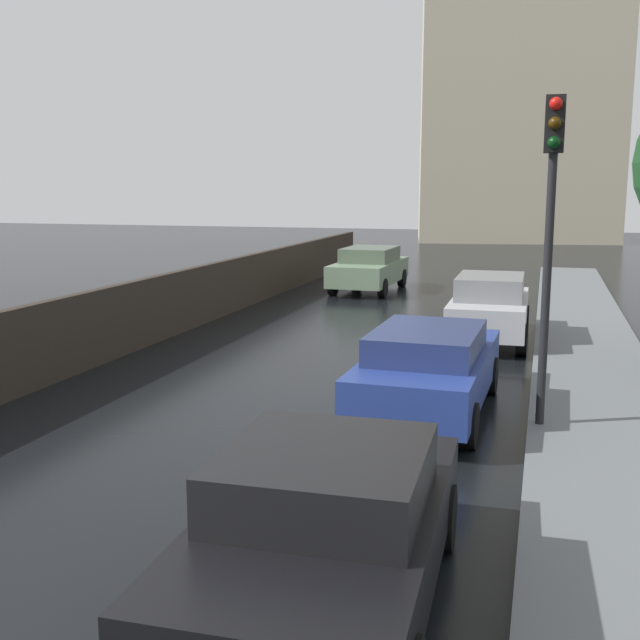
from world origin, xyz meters
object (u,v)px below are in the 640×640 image
at_px(car_green_far_ahead, 369,268).
at_px(car_black_mid_road, 325,526).
at_px(traffic_light, 551,202).
at_px(car_blue_far_lane, 429,368).
at_px(car_silver_behind_camera, 490,307).

bearing_deg(car_green_far_ahead, car_black_mid_road, 103.38).
bearing_deg(traffic_light, car_green_far_ahead, 111.97).
relative_size(car_green_far_ahead, car_blue_far_lane, 1.01).
distance_m(car_green_far_ahead, car_silver_behind_camera, 8.91).
distance_m(car_green_far_ahead, traffic_light, 15.47).
height_order(car_green_far_ahead, traffic_light, traffic_light).
distance_m(car_black_mid_road, traffic_light, 6.07).
relative_size(car_black_mid_road, traffic_light, 0.88).
bearing_deg(car_green_far_ahead, car_blue_far_lane, 108.11).
bearing_deg(car_black_mid_road, car_blue_far_lane, 88.28).
height_order(car_blue_far_lane, traffic_light, traffic_light).
xyz_separation_m(car_green_far_ahead, traffic_light, (5.71, -14.15, 2.50)).
height_order(car_silver_behind_camera, traffic_light, traffic_light).
distance_m(car_blue_far_lane, traffic_light, 3.07).
height_order(car_black_mid_road, car_green_far_ahead, car_green_far_ahead).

